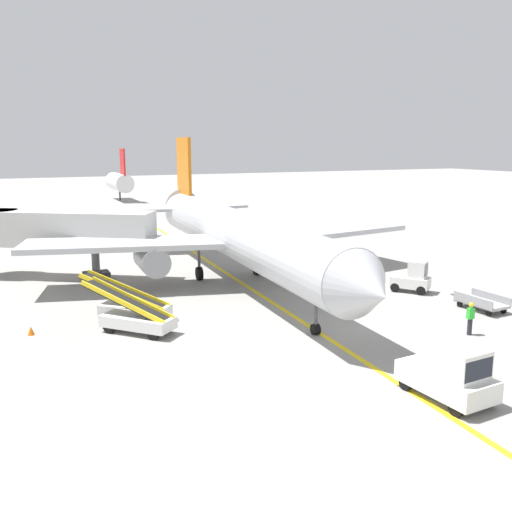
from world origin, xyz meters
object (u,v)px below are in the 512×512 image
airliner (235,234)px  baggage_cart_loaded (481,302)px  ground_crew_marshaller (470,318)px  safety_cone_nose_left (31,331)px  belt_loader_forward_hold (136,318)px  baggage_tug_by_cargo_door (346,274)px  belt_loader_aft_hold (133,307)px  safety_cone_nose_right (123,288)px  jet_bridge (52,229)px  baggage_tug_near_wing (413,278)px  pushback_tug (451,375)px

airliner → baggage_cart_loaded: bearing=-49.9°
ground_crew_marshaller → safety_cone_nose_left: bearing=155.5°
baggage_cart_loaded → belt_loader_forward_hold: bearing=167.0°
baggage_tug_by_cargo_door → airliner: bearing=144.9°
belt_loader_aft_hold → baggage_tug_by_cargo_door: bearing=5.4°
belt_loader_aft_hold → safety_cone_nose_right: belt_loader_aft_hold is taller
airliner → belt_loader_aft_hold: size_ratio=7.64×
baggage_tug_by_cargo_door → belt_loader_aft_hold: bearing=-174.6°
jet_bridge → baggage_tug_near_wing: size_ratio=4.50×
safety_cone_nose_left → safety_cone_nose_right: bearing=48.7°
baggage_cart_loaded → safety_cone_nose_left: (-24.16, 6.27, -0.25)m
belt_loader_aft_hold → baggage_cart_loaded: 19.98m
safety_cone_nose_right → baggage_tug_by_cargo_door: bearing=-20.6°
belt_loader_aft_hold → baggage_tug_near_wing: bearing=-4.9°
pushback_tug → ground_crew_marshaller: 8.23m
belt_loader_forward_hold → baggage_tug_by_cargo_door: bearing=13.0°
airliner → ground_crew_marshaller: bearing=-67.0°
airliner → baggage_cart_loaded: airliner is taller
baggage_cart_loaded → safety_cone_nose_left: size_ratio=8.63×
belt_loader_forward_hold → baggage_cart_loaded: bearing=-13.0°
baggage_cart_loaded → safety_cone_nose_left: bearing=165.5°
ground_crew_marshaller → belt_loader_forward_hold: bearing=154.2°
pushback_tug → safety_cone_nose_right: size_ratio=8.50×
jet_bridge → pushback_tug: 29.82m
jet_bridge → belt_loader_aft_hold: bearing=-77.0°
belt_loader_forward_hold → baggage_tug_near_wing: bearing=1.7°
jet_bridge → safety_cone_nose_right: jet_bridge is taller
airliner → belt_loader_forward_hold: 12.12m
airliner → belt_loader_aft_hold: (-8.49, -5.83, -2.64)m
belt_loader_forward_hold → safety_cone_nose_left: size_ratio=10.29×
belt_loader_forward_hold → safety_cone_nose_left: belt_loader_forward_hold is taller
baggage_tug_near_wing → belt_loader_aft_hold: bearing=175.1°
airliner → belt_loader_forward_hold: airliner is taller
pushback_tug → ground_crew_marshaller: bearing=40.1°
safety_cone_nose_right → ground_crew_marshaller: bearing=-48.7°
jet_bridge → belt_loader_aft_hold: (2.89, -12.56, -2.77)m
safety_cone_nose_right → belt_loader_aft_hold: bearing=-96.8°
baggage_tug_by_cargo_door → belt_loader_aft_hold: belt_loader_aft_hold is taller
jet_bridge → safety_cone_nose_left: size_ratio=27.62×
belt_loader_aft_hold → ground_crew_marshaller: size_ratio=2.72×
baggage_tug_near_wing → baggage_cart_loaded: baggage_tug_near_wing is taller
airliner → safety_cone_nose_right: (-7.70, 0.83, -3.20)m
jet_bridge → baggage_tug_by_cargo_door: jet_bridge is taller
jet_bridge → ground_crew_marshaller: (17.89, -22.04, -2.63)m
baggage_tug_by_cargo_door → ground_crew_marshaller: bearing=-88.9°
safety_cone_nose_left → safety_cone_nose_right: size_ratio=1.00×
baggage_tug_by_cargo_door → safety_cone_nose_right: 14.97m
pushback_tug → ground_crew_marshaller: pushback_tug is taller
baggage_tug_near_wing → baggage_cart_loaded: size_ratio=0.71×
airliner → belt_loader_aft_hold: airliner is taller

